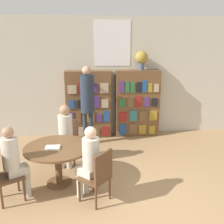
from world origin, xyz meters
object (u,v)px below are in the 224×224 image
Objects in this scene: bookshelf_right at (137,103)px; seated_reader_right at (89,159)px; flower_vase at (141,58)px; reading_table at (58,153)px; bookshelf_left at (89,105)px; chair_left_side at (67,139)px; chair_far_side at (98,175)px; seated_reader_left at (65,132)px; chair_near_camera at (3,174)px; librarian_standing at (87,97)px; seated_reader_back at (14,159)px.

seated_reader_right is (-1.28, -2.76, -0.16)m from bookshelf_right.
flower_vase is 0.41× the size of reading_table.
bookshelf_right is (1.25, -0.00, -0.00)m from bookshelf_left.
chair_left_side is 0.71× the size of seated_reader_right.
bookshelf_right is at bearing -176.53° from flower_vase.
chair_far_side is (-1.15, -2.88, -0.37)m from bookshelf_right.
flower_vase is at bearing -132.72° from seated_reader_left.
flower_vase reaches higher than chair_left_side.
chair_far_side is 0.28m from seated_reader_right.
seated_reader_left is at bearing -107.33° from bookshelf_left.
chair_left_side is 0.29m from seated_reader_left.
librarian_standing is (1.33, 2.21, 0.68)m from chair_near_camera.
seated_reader_left is at bearing 66.14° from chair_far_side.
chair_far_side is at bearing -113.12° from flower_vase.
bookshelf_right is 3.05m from seated_reader_right.
librarian_standing is (-0.03, -0.50, 0.31)m from bookshelf_left.
bookshelf_left is at bearing 86.87° from librarian_standing.
chair_far_side is (0.10, -2.88, -0.37)m from bookshelf_left.
chair_left_side is at bearing -141.23° from bookshelf_right.
bookshelf_right reaches higher than seated_reader_left.
chair_far_side is 1.33m from seated_reader_back.
chair_far_side is at bearing -87.03° from librarian_standing.
reading_table is 0.93× the size of seated_reader_back.
chair_near_camera is 1.00× the size of chair_left_side.
chair_left_side is 0.70× the size of seated_reader_left.
bookshelf_right is 2.33m from seated_reader_left.
reading_table is 0.73m from seated_reader_back.
seated_reader_right is 1.17m from seated_reader_back.
chair_near_camera is 1.00× the size of chair_far_side.
librarian_standing is at bearing 119.70° from chair_near_camera.
seated_reader_left is at bearing -139.41° from flower_vase.
librarian_standing is (0.44, 0.87, 0.68)m from chair_left_side.
chair_far_side is at bearing 120.14° from seated_reader_left.
seated_reader_right reaches higher than chair_left_side.
chair_far_side is at bearing -111.76° from bookshelf_right.
bookshelf_left is 2.91m from chair_far_side.
bookshelf_left is at bearing 126.16° from seated_reader_back.
bookshelf_left is 1.96× the size of chair_left_side.
seated_reader_right is 0.65× the size of librarian_standing.
seated_reader_left is 0.66× the size of librarian_standing.
chair_near_camera is 1.61m from chair_left_side.
bookshelf_right is 2.22m from chair_left_side.
flower_vase is 0.38× the size of seated_reader_back.
flower_vase reaches higher than seated_reader_back.
chair_near_camera is 1.46m from chair_far_side.
chair_left_side is (-1.71, -1.37, -0.37)m from bookshelf_right.
seated_reader_left is 1.23m from librarian_standing.
chair_left_side is at bearing 120.26° from seated_reader_back.
librarian_standing reaches higher than reading_table.
flower_vase reaches higher than reading_table.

